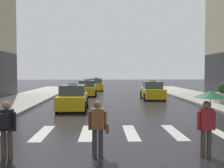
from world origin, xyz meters
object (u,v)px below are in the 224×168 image
at_px(taxi_lead, 73,98).
at_px(pedestrian_with_umbrella, 209,105).
at_px(taxi_fourth, 96,85).
at_px(taxi_third, 87,89).
at_px(pedestrian_with_handbag, 98,125).
at_px(taxi_second, 152,91).
at_px(pedestrian_with_backpack, 6,125).
at_px(planter_mid_block, 224,94).

relative_size(taxi_lead, pedestrian_with_umbrella, 2.35).
xyz_separation_m(taxi_lead, pedestrian_with_umbrella, (5.13, -10.08, 0.79)).
bearing_deg(taxi_fourth, taxi_third, -95.35).
xyz_separation_m(taxi_fourth, pedestrian_with_handbag, (0.84, -27.89, 0.21)).
height_order(taxi_second, taxi_fourth, same).
relative_size(pedestrian_with_umbrella, pedestrian_with_backpack, 1.18).
bearing_deg(taxi_third, taxi_second, -29.79).
xyz_separation_m(taxi_second, taxi_third, (-6.32, 3.62, 0.00)).
bearing_deg(pedestrian_with_umbrella, taxi_fourth, 98.27).
bearing_deg(pedestrian_with_umbrella, taxi_third, 103.36).
bearing_deg(pedestrian_with_backpack, taxi_fourth, 86.37).
distance_m(taxi_fourth, pedestrian_with_umbrella, 28.34).
height_order(pedestrian_with_umbrella, pedestrian_with_backpack, pedestrian_with_umbrella).
relative_size(pedestrian_with_handbag, planter_mid_block, 1.03).
bearing_deg(taxi_fourth, pedestrian_with_backpack, -93.63).
bearing_deg(pedestrian_with_handbag, taxi_fourth, 91.72).
height_order(pedestrian_with_backpack, pedestrian_with_handbag, same).
bearing_deg(planter_mid_block, pedestrian_with_umbrella, -117.15).
height_order(taxi_third, pedestrian_with_backpack, taxi_third).
relative_size(taxi_lead, taxi_third, 1.00).
distance_m(taxi_third, pedestrian_with_handbag, 20.15).
bearing_deg(taxi_lead, taxi_third, 88.16).
height_order(taxi_second, pedestrian_with_umbrella, pedestrian_with_umbrella).
xyz_separation_m(taxi_fourth, pedestrian_with_backpack, (-1.78, -28.02, 0.25)).
bearing_deg(taxi_lead, pedestrian_with_handbag, -79.21).
distance_m(taxi_second, planter_mid_block, 6.72).
bearing_deg(planter_mid_block, taxi_lead, -172.46).
bearing_deg(taxi_second, taxi_third, 150.21).
relative_size(taxi_third, pedestrian_with_umbrella, 2.34).
height_order(pedestrian_with_umbrella, pedestrian_with_handbag, pedestrian_with_umbrella).
height_order(taxi_fourth, pedestrian_with_backpack, taxi_fourth).
distance_m(taxi_lead, planter_mid_block, 11.15).
bearing_deg(taxi_third, pedestrian_with_umbrella, -76.64).
bearing_deg(planter_mid_block, pedestrian_with_backpack, -135.59).
distance_m(taxi_lead, pedestrian_with_handbag, 10.12).
relative_size(pedestrian_with_backpack, pedestrian_with_handbag, 1.00).
distance_m(taxi_third, pedestrian_with_umbrella, 20.81).
relative_size(taxi_lead, taxi_second, 1.00).
bearing_deg(taxi_third, taxi_lead, -91.84).
xyz_separation_m(taxi_third, pedestrian_with_handbag, (1.57, -20.09, 0.21)).
bearing_deg(taxi_third, planter_mid_block, -39.00).
bearing_deg(taxi_second, pedestrian_with_handbag, -106.08).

